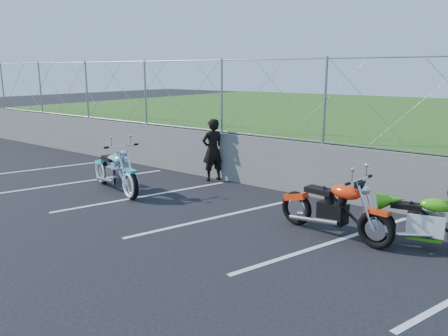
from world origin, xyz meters
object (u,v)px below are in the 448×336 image
Objects in this scene: sportbike_green at (424,223)px; person_standing at (213,150)px; cruiser_turquoise at (116,172)px; naked_orange at (335,210)px.

person_standing is at bearing 153.12° from sportbike_green.
cruiser_turquoise is 2.68m from person_standing.
person_standing is at bearing 80.05° from cruiser_turquoise.
cruiser_turquoise reaches higher than naked_orange.
cruiser_turquoise reaches higher than sportbike_green.
cruiser_turquoise is at bearing -3.20° from person_standing.
sportbike_green is (1.42, 0.41, -0.05)m from naked_orange.
sportbike_green is 1.15× the size of person_standing.
cruiser_turquoise is at bearing -166.94° from naked_orange.
naked_orange is 1.48m from sportbike_green.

